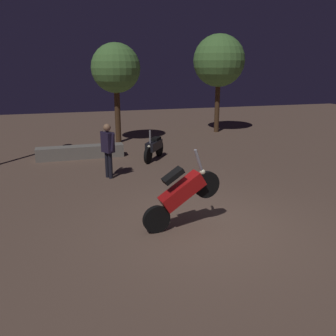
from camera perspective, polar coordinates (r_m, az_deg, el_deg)
ground_plane at (r=7.42m, az=6.59°, el=-9.44°), size 40.00×40.00×0.00m
motorcycle_red_foreground at (r=7.05m, az=2.25°, el=-4.19°), size 1.66×0.40×1.63m
motorcycle_black_parked_left at (r=12.42m, az=-2.29°, el=3.38°), size 1.04×1.41×1.11m
person_rider_beside at (r=10.36m, az=-9.75°, el=3.51°), size 0.40×0.62×1.62m
tree_left_bg at (r=17.73m, az=8.28°, el=16.82°), size 2.46×2.46×4.68m
tree_center_bg at (r=15.17m, az=-8.49°, el=15.66°), size 2.03×2.03×4.14m
planter_wall_low at (r=13.01m, az=-14.02°, el=2.52°), size 3.06×0.50×0.45m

